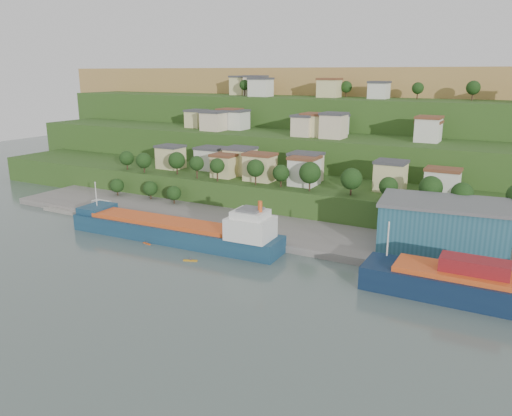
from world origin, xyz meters
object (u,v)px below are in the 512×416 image
Objects in this scene: cargo_ship_near at (179,232)px; kayak_orange at (147,243)px; caravan at (102,205)px; warehouse at (443,226)px.

cargo_ship_near is 22.56× the size of kayak_orange.
caravan is at bearing 162.19° from cargo_ship_near.
cargo_ship_near is at bearing -13.46° from caravan.
cargo_ship_near reaches higher than kayak_orange.
kayak_orange is at bearing -165.76° from warehouse.
cargo_ship_near is at bearing -168.36° from warehouse.
cargo_ship_near is 69.89m from warehouse.
warehouse is (66.06, 22.06, 5.77)m from cargo_ship_near.
warehouse reaches higher than caravan.
warehouse is at bearing 33.03° from kayak_orange.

